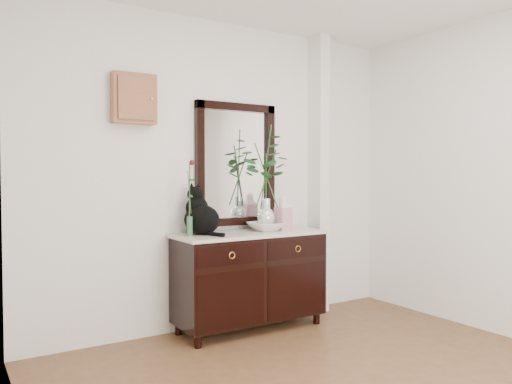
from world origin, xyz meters
TOP-DOWN VIEW (x-y plane):
  - wall_back at (0.00, 1.98)m, footprint 3.60×0.04m
  - pilaster at (1.00, 1.90)m, footprint 0.12×0.20m
  - sideboard at (0.10, 1.73)m, footprint 1.33×0.52m
  - wall_mirror at (0.10, 1.97)m, footprint 0.80×0.06m
  - key_cabinet at (-0.85, 1.94)m, footprint 0.35×0.10m
  - cat at (-0.33, 1.79)m, footprint 0.39×0.43m
  - lotus_bowl at (0.27, 1.73)m, footprint 0.32×0.32m
  - vase_branches at (0.27, 1.73)m, footprint 0.51×0.51m
  - bud_vase_rose at (-0.47, 1.73)m, footprint 0.10×0.10m
  - ginger_jar at (0.42, 1.69)m, footprint 0.13×0.13m

SIDE VIEW (x-z plane):
  - sideboard at x=0.10m, z-range 0.06..0.88m
  - lotus_bowl at x=0.27m, z-range 0.85..0.93m
  - ginger_jar at x=0.42m, z-range 0.85..1.17m
  - cat at x=-0.33m, z-range 0.85..1.26m
  - bud_vase_rose at x=-0.47m, z-range 0.85..1.48m
  - vase_branches at x=0.27m, z-range 0.87..1.80m
  - wall_back at x=0.00m, z-range 0.00..2.70m
  - pilaster at x=1.00m, z-range 0.00..2.70m
  - wall_mirror at x=0.10m, z-range 0.89..1.99m
  - key_cabinet at x=-0.85m, z-range 1.75..2.15m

